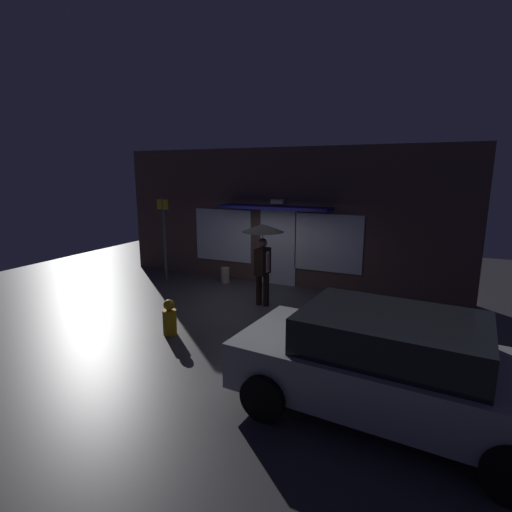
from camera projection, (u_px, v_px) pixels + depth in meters
The scene contains 7 objects.
ground_plane at pixel (245, 306), 9.76m from camera, with size 18.00×18.00×0.00m, color #423F44.
building_facade at pixel (280, 218), 11.43m from camera, with size 10.40×1.00×3.95m.
person_with_umbrella at pixel (263, 243), 9.53m from camera, with size 1.03×1.03×2.04m.
parked_car at pixel (389, 364), 5.27m from camera, with size 4.28×2.31×1.44m.
street_sign_post at pixel (164, 233), 11.91m from camera, with size 0.40×0.07×2.57m.
sidewalk_bollard at pixel (225, 275), 11.82m from camera, with size 0.26×0.26×0.46m, color #B2A899.
fire_hydrant at pixel (170, 318), 8.02m from camera, with size 0.28×0.28×0.74m.
Camera 1 is at (4.17, -8.30, 3.26)m, focal length 27.62 mm.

